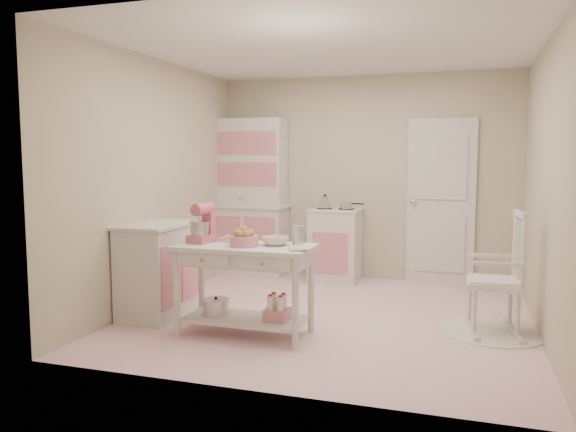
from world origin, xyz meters
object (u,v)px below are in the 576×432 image
object	(u,v)px
rocking_chair	(494,272)
stand_mixer	(202,224)
stove	(335,245)
base_cabinet	(158,270)
hutch	(248,197)
work_table	(245,290)
bread_basket	(244,241)

from	to	relation	value
rocking_chair	stand_mixer	world-z (taller)	stand_mixer
stove	stand_mixer	world-z (taller)	stand_mixer
stove	base_cabinet	bearing A→B (deg)	-121.99
hutch	work_table	distance (m)	2.70
stand_mixer	bread_basket	world-z (taller)	stand_mixer
rocking_chair	work_table	distance (m)	2.22
base_cabinet	stand_mixer	distance (m)	0.85
rocking_chair	bread_basket	xyz separation A→B (m)	(-2.07, -0.78, 0.30)
work_table	stand_mixer	world-z (taller)	stand_mixer
hutch	base_cabinet	distance (m)	2.23
stove	rocking_chair	xyz separation A→B (m)	(1.83, -1.67, 0.09)
base_cabinet	rocking_chair	bearing A→B (deg)	7.81
rocking_chair	bread_basket	world-z (taller)	rocking_chair
hutch	stove	size ratio (longest dim) A/B	2.26
hutch	base_cabinet	bearing A→B (deg)	-92.93
rocking_chair	stand_mixer	distance (m)	2.64
stove	base_cabinet	size ratio (longest dim) A/B	1.00
stove	stand_mixer	xyz separation A→B (m)	(-0.68, -2.38, 0.51)
stove	work_table	bearing A→B (deg)	-96.29
stove	work_table	size ratio (longest dim) A/B	0.77
stove	bread_basket	world-z (taller)	stove
base_cabinet	rocking_chair	world-z (taller)	rocking_chair
stand_mixer	stove	bearing A→B (deg)	84.22
hutch	rocking_chair	bearing A→B (deg)	-29.57
work_table	stove	bearing A→B (deg)	83.71
stand_mixer	hutch	bearing A→B (deg)	112.29
stand_mixer	base_cabinet	bearing A→B (deg)	166.27
work_table	bread_basket	xyz separation A→B (m)	(0.02, -0.05, 0.45)
work_table	bread_basket	distance (m)	0.45
hutch	bread_basket	size ratio (longest dim) A/B	8.32
bread_basket	stove	bearing A→B (deg)	84.30
stove	work_table	xyz separation A→B (m)	(-0.26, -2.40, -0.06)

